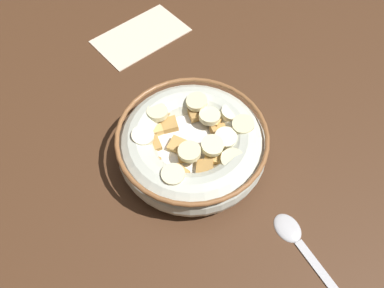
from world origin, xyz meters
TOP-DOWN VIEW (x-y plane):
  - ground_plane at (0.00, 0.00)cm, footprint 116.70×116.70cm
  - cereal_bowl at (-0.02, 0.01)cm, footprint 19.18×19.18cm
  - spoon at (-7.39, 15.53)cm, footprint 4.24×14.21cm
  - folded_napkin at (-0.51, -25.30)cm, footprint 17.18×13.51cm

SIDE VIEW (x-z plane):
  - ground_plane at x=0.00cm, z-range -2.00..0.00cm
  - folded_napkin at x=-0.51cm, z-range 0.00..0.30cm
  - spoon at x=-7.39cm, z-range -0.06..0.74cm
  - cereal_bowl at x=-0.02cm, z-range 0.02..5.75cm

